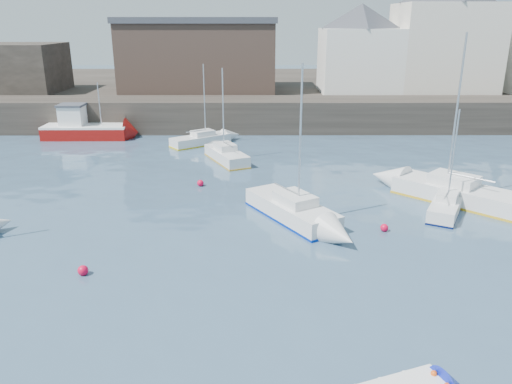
{
  "coord_description": "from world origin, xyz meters",
  "views": [
    {
      "loc": [
        -0.08,
        -12.84,
        10.03
      ],
      "look_at": [
        0.0,
        12.0,
        1.5
      ],
      "focal_mm": 35.0,
      "sensor_mm": 36.0,
      "label": 1
    }
  ],
  "objects_px": {
    "buoy_mid": "(384,231)",
    "buoy_far": "(201,186)",
    "sailboat_b": "(292,209)",
    "sailboat_h": "(201,140)",
    "buoy_near": "(84,275)",
    "sailboat_d": "(458,193)",
    "sailboat_c": "(446,206)",
    "fishing_boat": "(84,128)",
    "sailboat_f": "(226,155)"
  },
  "relations": [
    {
      "from": "buoy_mid",
      "to": "buoy_far",
      "type": "bearing_deg",
      "value": 143.87
    },
    {
      "from": "sailboat_b",
      "to": "sailboat_h",
      "type": "height_order",
      "value": "sailboat_b"
    },
    {
      "from": "sailboat_h",
      "to": "buoy_mid",
      "type": "relative_size",
      "value": 16.7
    },
    {
      "from": "sailboat_h",
      "to": "buoy_near",
      "type": "relative_size",
      "value": 15.3
    },
    {
      "from": "sailboat_b",
      "to": "buoy_far",
      "type": "relative_size",
      "value": 19.29
    },
    {
      "from": "sailboat_h",
      "to": "sailboat_b",
      "type": "bearing_deg",
      "value": -68.74
    },
    {
      "from": "buoy_mid",
      "to": "buoy_far",
      "type": "height_order",
      "value": "buoy_far"
    },
    {
      "from": "sailboat_d",
      "to": "buoy_mid",
      "type": "xyz_separation_m",
      "value": [
        -5.3,
        -4.27,
        -0.57
      ]
    },
    {
      "from": "sailboat_c",
      "to": "sailboat_d",
      "type": "xyz_separation_m",
      "value": [
        1.34,
        1.84,
        0.14
      ]
    },
    {
      "from": "sailboat_c",
      "to": "fishing_boat",
      "type": "bearing_deg",
      "value": 144.03
    },
    {
      "from": "sailboat_f",
      "to": "sailboat_h",
      "type": "relative_size",
      "value": 1.02
    },
    {
      "from": "sailboat_c",
      "to": "buoy_near",
      "type": "distance_m",
      "value": 18.98
    },
    {
      "from": "fishing_boat",
      "to": "buoy_mid",
      "type": "xyz_separation_m",
      "value": [
        21.94,
        -21.22,
        -0.95
      ]
    },
    {
      "from": "sailboat_h",
      "to": "buoy_far",
      "type": "height_order",
      "value": "sailboat_h"
    },
    {
      "from": "sailboat_d",
      "to": "sailboat_f",
      "type": "height_order",
      "value": "sailboat_d"
    },
    {
      "from": "sailboat_d",
      "to": "sailboat_h",
      "type": "relative_size",
      "value": 1.41
    },
    {
      "from": "sailboat_b",
      "to": "sailboat_h",
      "type": "xyz_separation_m",
      "value": [
        -6.58,
        16.9,
        -0.09
      ]
    },
    {
      "from": "sailboat_f",
      "to": "sailboat_c",
      "type": "bearing_deg",
      "value": -40.68
    },
    {
      "from": "sailboat_d",
      "to": "buoy_far",
      "type": "bearing_deg",
      "value": 168.77
    },
    {
      "from": "fishing_boat",
      "to": "buoy_far",
      "type": "bearing_deg",
      "value": -49.41
    },
    {
      "from": "sailboat_c",
      "to": "sailboat_d",
      "type": "distance_m",
      "value": 2.28
    },
    {
      "from": "sailboat_f",
      "to": "buoy_mid",
      "type": "relative_size",
      "value": 17.02
    },
    {
      "from": "buoy_near",
      "to": "buoy_mid",
      "type": "distance_m",
      "value": 14.42
    },
    {
      "from": "buoy_near",
      "to": "sailboat_c",
      "type": "bearing_deg",
      "value": 21.48
    },
    {
      "from": "buoy_near",
      "to": "buoy_mid",
      "type": "relative_size",
      "value": 1.09
    },
    {
      "from": "sailboat_h",
      "to": "buoy_mid",
      "type": "distance_m",
      "value": 21.71
    },
    {
      "from": "sailboat_b",
      "to": "sailboat_d",
      "type": "distance_m",
      "value": 10.18
    },
    {
      "from": "sailboat_c",
      "to": "sailboat_d",
      "type": "height_order",
      "value": "sailboat_d"
    },
    {
      "from": "sailboat_h",
      "to": "buoy_far",
      "type": "xyz_separation_m",
      "value": [
        1.12,
        -11.33,
        -0.44
      ]
    },
    {
      "from": "buoy_mid",
      "to": "sailboat_h",
      "type": "bearing_deg",
      "value": 120.84
    },
    {
      "from": "sailboat_c",
      "to": "buoy_near",
      "type": "bearing_deg",
      "value": -158.52
    },
    {
      "from": "sailboat_f",
      "to": "buoy_far",
      "type": "bearing_deg",
      "value": -102.87
    },
    {
      "from": "sailboat_b",
      "to": "sailboat_c",
      "type": "distance_m",
      "value": 8.55
    },
    {
      "from": "sailboat_d",
      "to": "sailboat_h",
      "type": "xyz_separation_m",
      "value": [
        -16.43,
        14.37,
        -0.14
      ]
    },
    {
      "from": "fishing_boat",
      "to": "sailboat_h",
      "type": "xyz_separation_m",
      "value": [
        10.81,
        -2.58,
        -0.52
      ]
    },
    {
      "from": "sailboat_h",
      "to": "buoy_near",
      "type": "xyz_separation_m",
      "value": [
        -2.56,
        -23.16,
        -0.44
      ]
    },
    {
      "from": "sailboat_c",
      "to": "buoy_mid",
      "type": "distance_m",
      "value": 4.67
    },
    {
      "from": "buoy_near",
      "to": "sailboat_b",
      "type": "bearing_deg",
      "value": 34.42
    },
    {
      "from": "fishing_boat",
      "to": "buoy_mid",
      "type": "height_order",
      "value": "fishing_boat"
    },
    {
      "from": "sailboat_b",
      "to": "buoy_near",
      "type": "distance_m",
      "value": 11.09
    },
    {
      "from": "fishing_boat",
      "to": "sailboat_d",
      "type": "height_order",
      "value": "sailboat_d"
    },
    {
      "from": "buoy_near",
      "to": "buoy_far",
      "type": "height_order",
      "value": "buoy_near"
    },
    {
      "from": "sailboat_d",
      "to": "sailboat_f",
      "type": "bearing_deg",
      "value": 147.18
    },
    {
      "from": "fishing_boat",
      "to": "buoy_near",
      "type": "height_order",
      "value": "fishing_boat"
    },
    {
      "from": "fishing_boat",
      "to": "buoy_near",
      "type": "relative_size",
      "value": 17.02
    },
    {
      "from": "sailboat_d",
      "to": "buoy_near",
      "type": "bearing_deg",
      "value": -155.16
    },
    {
      "from": "sailboat_b",
      "to": "sailboat_c",
      "type": "relative_size",
      "value": 1.43
    },
    {
      "from": "buoy_mid",
      "to": "sailboat_c",
      "type": "bearing_deg",
      "value": 31.44
    },
    {
      "from": "sailboat_f",
      "to": "buoy_far",
      "type": "xyz_separation_m",
      "value": [
        -1.36,
        -5.96,
        -0.48
      ]
    },
    {
      "from": "buoy_mid",
      "to": "sailboat_b",
      "type": "bearing_deg",
      "value": 159.09
    }
  ]
}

